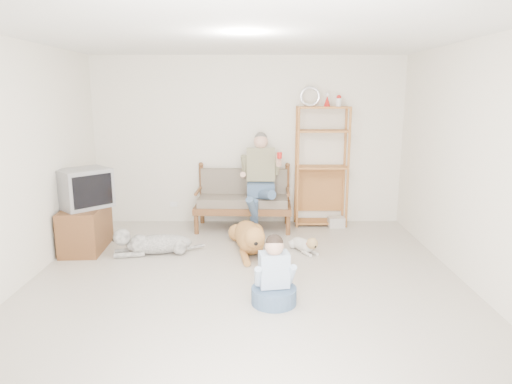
{
  "coord_description": "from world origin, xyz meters",
  "views": [
    {
      "loc": [
        0.1,
        -4.65,
        2.12
      ],
      "look_at": [
        0.12,
        1.0,
        0.89
      ],
      "focal_mm": 32.0,
      "sensor_mm": 36.0,
      "label": 1
    }
  ],
  "objects_px": {
    "loveseat": "(243,198)",
    "golden_retriever": "(250,237)",
    "tv_stand": "(85,228)",
    "etagere": "(322,165)"
  },
  "relations": [
    {
      "from": "loveseat",
      "to": "golden_retriever",
      "type": "relative_size",
      "value": 0.99
    },
    {
      "from": "tv_stand",
      "to": "etagere",
      "type": "bearing_deg",
      "value": 16.38
    },
    {
      "from": "loveseat",
      "to": "tv_stand",
      "type": "distance_m",
      "value": 2.39
    },
    {
      "from": "tv_stand",
      "to": "golden_retriever",
      "type": "height_order",
      "value": "tv_stand"
    },
    {
      "from": "tv_stand",
      "to": "golden_retriever",
      "type": "xyz_separation_m",
      "value": [
        2.26,
        -0.08,
        -0.11
      ]
    },
    {
      "from": "loveseat",
      "to": "tv_stand",
      "type": "xyz_separation_m",
      "value": [
        -2.15,
        -1.03,
        -0.19
      ]
    },
    {
      "from": "loveseat",
      "to": "etagere",
      "type": "xyz_separation_m",
      "value": [
        1.25,
        0.16,
        0.5
      ]
    },
    {
      "from": "golden_retriever",
      "to": "tv_stand",
      "type": "bearing_deg",
      "value": 170.19
    },
    {
      "from": "loveseat",
      "to": "etagere",
      "type": "height_order",
      "value": "etagere"
    },
    {
      "from": "etagere",
      "to": "tv_stand",
      "type": "bearing_deg",
      "value": -160.72
    }
  ]
}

